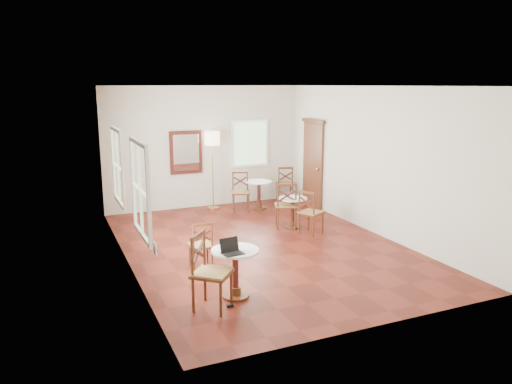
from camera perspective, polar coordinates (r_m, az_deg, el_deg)
ground at (r=9.50m, az=0.72°, el=-6.26°), size 7.00×7.00×0.00m
room_shell at (r=9.30m, az=-0.28°, el=5.30°), size 5.02×7.02×3.01m
cafe_table_near at (r=7.18m, az=-2.40°, el=-8.74°), size 0.69×0.69×0.73m
cafe_table_mid at (r=10.64m, az=4.25°, el=-1.98°), size 0.62×0.62×0.65m
cafe_table_back at (r=12.20m, az=0.35°, el=0.04°), size 0.66×0.66×0.69m
chair_near_a at (r=8.32m, az=-6.37°, el=-6.12°), size 0.39×0.39×0.82m
chair_near_b at (r=6.84m, az=-5.31°, el=-9.18°), size 0.69×0.69×1.06m
chair_mid_a at (r=10.57m, az=3.48°, el=-1.54°), size 0.59×0.59×1.00m
chair_mid_b at (r=10.18m, az=6.31°, el=-2.35°), size 0.57×0.57×0.93m
chair_back_a at (r=13.02m, az=3.34°, el=0.96°), size 0.55×0.55×0.93m
chair_back_b at (r=12.01m, az=-1.78°, el=0.04°), size 0.55×0.55×0.95m
floor_lamp at (r=12.05m, az=-5.08°, el=5.60°), size 0.37×0.37×1.92m
laptop at (r=6.92m, az=-2.88°, el=-6.66°), size 0.31×0.27×0.20m
mouse at (r=7.04m, az=-3.17°, el=-6.62°), size 0.10×0.07×0.04m
navy_mug at (r=7.14m, az=-3.56°, el=-6.07°), size 0.13×0.08×0.10m
water_glass at (r=7.05m, az=-2.82°, el=-6.30°), size 0.06×0.06×0.10m
power_adapter at (r=7.05m, az=-3.03°, el=-12.98°), size 0.09×0.05×0.04m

